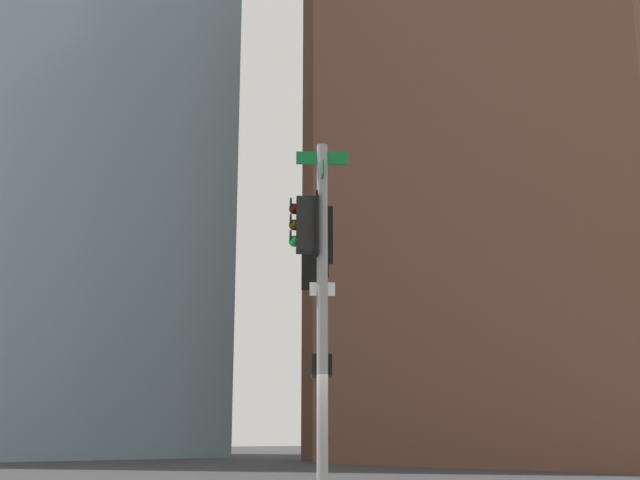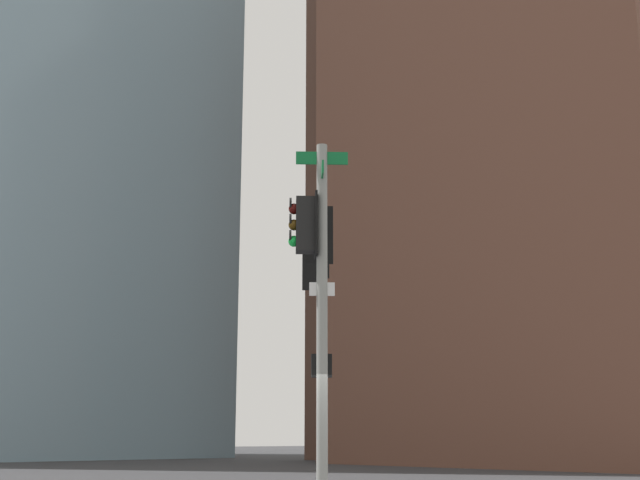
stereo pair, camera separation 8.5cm
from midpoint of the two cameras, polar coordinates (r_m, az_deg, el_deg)
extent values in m
cylinder|color=gray|center=(14.82, -0.01, -5.83)|extent=(0.20, 0.20, 6.67)
cylinder|color=gray|center=(17.96, -0.39, 1.05)|extent=(4.20, 3.62, 0.12)
cylinder|color=gray|center=(16.17, -0.16, 1.01)|extent=(0.84, 0.74, 0.75)
cube|color=#0F6B33|center=(15.52, -0.01, 5.55)|extent=(0.64, 0.74, 0.24)
cube|color=#0F6B33|center=(15.43, -0.01, 4.49)|extent=(0.71, 0.61, 0.24)
cube|color=white|center=(14.92, -0.01, -3.34)|extent=(0.32, 0.36, 0.24)
cube|color=black|center=(16.66, -0.24, 0.20)|extent=(0.48, 0.48, 1.00)
cube|color=black|center=(16.47, -0.21, 0.35)|extent=(0.38, 0.44, 1.16)
sphere|color=#470A07|center=(16.93, -0.27, 1.03)|extent=(0.20, 0.20, 0.20)
cylinder|color=black|center=(17.01, -0.28, 1.27)|extent=(0.18, 0.20, 0.23)
sphere|color=#F29E0C|center=(16.85, -0.27, 0.04)|extent=(0.20, 0.20, 0.20)
cylinder|color=black|center=(16.94, -0.28, 0.28)|extent=(0.18, 0.20, 0.23)
sphere|color=#0A3819|center=(16.79, -0.27, -0.96)|extent=(0.20, 0.20, 0.20)
cylinder|color=black|center=(16.87, -0.28, -0.71)|extent=(0.18, 0.20, 0.23)
cube|color=black|center=(18.12, -0.43, -0.90)|extent=(0.48, 0.48, 1.00)
cube|color=black|center=(17.94, -0.41, -0.77)|extent=(0.38, 0.44, 1.16)
sphere|color=#470A07|center=(18.39, -0.46, -0.12)|extent=(0.20, 0.20, 0.20)
cylinder|color=black|center=(18.47, -0.46, 0.10)|extent=(0.18, 0.20, 0.23)
sphere|color=#F29E0C|center=(18.32, -0.46, -1.04)|extent=(0.20, 0.20, 0.20)
cylinder|color=black|center=(18.41, -0.46, -0.81)|extent=(0.18, 0.20, 0.23)
sphere|color=#0A3819|center=(18.26, -0.46, -1.96)|extent=(0.20, 0.20, 0.20)
cylinder|color=black|center=(18.34, -0.47, -1.72)|extent=(0.18, 0.20, 0.23)
cube|color=black|center=(19.60, -0.60, -1.84)|extent=(0.48, 0.48, 1.00)
cube|color=black|center=(19.41, -0.58, -1.73)|extent=(0.38, 0.44, 1.16)
sphere|color=red|center=(19.86, -0.62, -1.11)|extent=(0.20, 0.20, 0.20)
cylinder|color=black|center=(19.94, -0.62, -0.89)|extent=(0.18, 0.20, 0.23)
sphere|color=#4C330A|center=(19.80, -0.62, -1.95)|extent=(0.20, 0.20, 0.20)
cylinder|color=black|center=(19.88, -0.63, -1.74)|extent=(0.18, 0.20, 0.23)
sphere|color=#0A3819|center=(19.74, -0.62, -2.81)|extent=(0.20, 0.20, 0.20)
cylinder|color=black|center=(19.82, -0.63, -2.59)|extent=(0.18, 0.20, 0.23)
cube|color=black|center=(15.15, -1.13, 1.01)|extent=(0.48, 0.48, 1.00)
cube|color=black|center=(15.16, -0.42, 1.01)|extent=(0.44, 0.38, 1.16)
sphere|color=#470A07|center=(15.22, -1.90, 2.12)|extent=(0.20, 0.20, 0.20)
cylinder|color=black|center=(15.25, -2.14, 2.45)|extent=(0.20, 0.18, 0.23)
sphere|color=#4C330A|center=(15.15, -1.91, 1.02)|extent=(0.20, 0.20, 0.20)
cylinder|color=black|center=(15.17, -2.15, 1.35)|extent=(0.20, 0.18, 0.23)
sphere|color=green|center=(15.08, -1.92, -0.08)|extent=(0.20, 0.20, 0.20)
cylinder|color=black|center=(15.10, -2.16, 0.25)|extent=(0.20, 0.18, 0.23)
cube|color=black|center=(15.00, -0.05, -8.49)|extent=(0.43, 0.44, 0.40)
cube|color=#EA5914|center=(15.13, -0.07, -8.54)|extent=(0.18, 0.20, 0.28)
cube|color=brown|center=(60.83, 10.01, 9.76)|extent=(18.54, 14.73, 49.89)
cube|color=brown|center=(51.64, 14.17, 6.96)|extent=(20.81, 16.18, 37.74)
camera|label=1|loc=(0.04, -90.15, 0.04)|focal=47.38mm
camera|label=2|loc=(0.04, 89.85, -0.04)|focal=47.38mm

